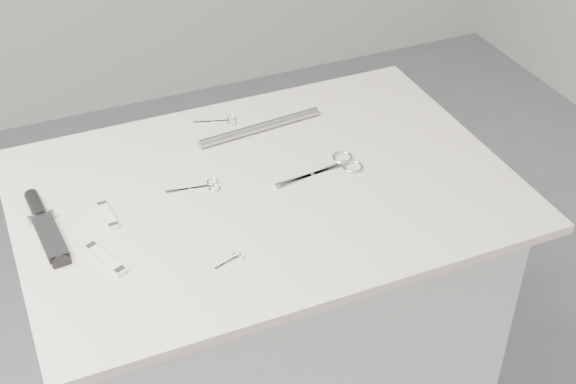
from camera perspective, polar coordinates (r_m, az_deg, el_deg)
name	(u,v)px	position (r m, az deg, el deg)	size (l,w,h in m)	color
plinth	(268,344)	(1.95, -1.43, -10.77)	(0.90, 0.60, 0.90)	silver
display_board	(265,190)	(1.64, -1.67, 0.12)	(1.00, 0.70, 0.02)	beige
large_shears	(335,167)	(1.69, 3.36, 1.82)	(0.20, 0.09, 0.01)	white
embroidery_scissors_a	(203,187)	(1.64, -6.10, 0.38)	(0.11, 0.05, 0.00)	white
embroidery_scissors_b	(223,121)	(1.85, -4.67, 5.06)	(0.10, 0.05, 0.00)	white
tiny_scissors	(232,259)	(1.46, -3.97, -4.79)	(0.06, 0.03, 0.00)	white
sheathed_knife	(44,223)	(1.60, -16.97, -2.11)	(0.05, 0.22, 0.03)	black
pocket_knife_a	(105,259)	(1.49, -12.86, -4.64)	(0.06, 0.10, 0.01)	silver
pocket_knife_b	(108,215)	(1.59, -12.69, -1.64)	(0.02, 0.08, 0.01)	silver
metal_rail	(260,127)	(1.80, -2.00, 4.62)	(0.02, 0.02, 0.29)	#97999F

